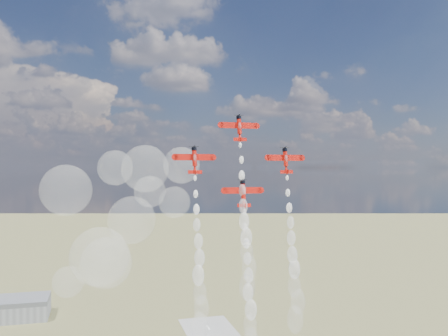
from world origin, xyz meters
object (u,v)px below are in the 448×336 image
(hangar, at_px, (8,309))
(plane_right, at_px, (286,160))
(plane_left, at_px, (194,160))
(plane_lead, at_px, (239,128))
(plane_slot, at_px, (243,193))

(hangar, height_order, plane_right, plane_right)
(plane_left, bearing_deg, hangar, 115.81)
(hangar, relative_size, plane_lead, 3.88)
(plane_left, xyz_separation_m, plane_right, (32.09, 0.00, 0.00))
(plane_lead, xyz_separation_m, plane_left, (-16.05, -2.17, -11.02))
(plane_lead, relative_size, plane_slot, 1.00)
(plane_lead, height_order, plane_left, plane_lead)
(hangar, relative_size, plane_slot, 3.88)
(plane_lead, relative_size, plane_left, 1.00)
(plane_right, bearing_deg, plane_slot, -172.29)
(hangar, height_order, plane_slot, plane_slot)
(plane_left, bearing_deg, plane_lead, 7.71)
(plane_left, height_order, plane_slot, plane_left)
(plane_right, bearing_deg, plane_lead, 172.29)
(plane_left, relative_size, plane_slot, 1.00)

